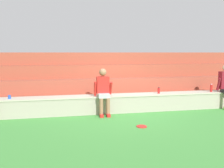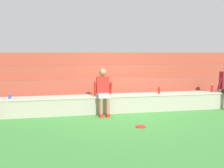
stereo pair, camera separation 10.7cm
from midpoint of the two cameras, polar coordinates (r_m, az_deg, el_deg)
ground_plane at (r=7.44m, az=2.59°, el=-7.01°), size 80.00×80.00×0.00m
stone_seating_wall at (r=7.61m, az=2.14°, el=-4.43°), size 9.39×0.54×0.55m
brick_bleachers at (r=9.30m, az=-0.50°, el=0.31°), size 11.09×2.31×1.86m
person_left_of_center at (r=7.16m, az=-2.49°, el=-1.40°), size 0.55×0.56×1.38m
water_bottle_mid_right at (r=8.73m, az=22.16°, el=-0.89°), size 0.08×0.08×0.27m
water_bottle_near_left at (r=7.88m, az=10.65°, el=-1.54°), size 0.07×0.07×0.20m
plastic_cup_middle at (r=7.48m, az=-23.54°, el=-2.84°), size 0.08×0.08×0.11m
frisbee at (r=6.19m, az=6.56°, el=-9.97°), size 0.26×0.26×0.02m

